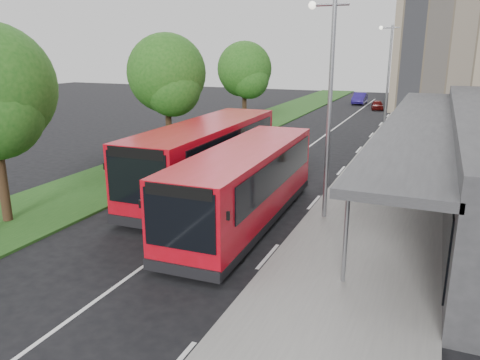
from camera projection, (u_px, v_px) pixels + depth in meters
The scene contains 15 objects.
ground at pixel (205, 222), 18.13m from camera, with size 120.00×120.00×0.00m, color black.
pavement at pixel (406, 141), 33.60m from camera, with size 5.00×80.00×0.15m, color gray.
grass_verge at pixel (240, 130), 38.47m from camera, with size 5.00×80.00×0.10m, color #194315.
lane_centre_line at pixel (307, 148), 31.43m from camera, with size 0.12×70.00×0.01m, color silver.
kerb_dashes at pixel (366, 142), 33.74m from camera, with size 0.12×56.00×0.01m.
tree_mid at pixel (167, 79), 27.49m from camera, with size 4.62×4.62×7.41m.
tree_far at pixel (245, 73), 38.18m from camera, with size 4.45×4.45×7.11m.
lamp_post_near at pixel (328, 99), 17.08m from camera, with size 1.44×0.28×8.00m.
lamp_post_far at pixel (387, 73), 34.82m from camera, with size 1.44×0.28×8.00m.
bus_main at pixel (245, 185), 17.62m from camera, with size 2.96×10.47×2.94m.
bus_second at pixel (207, 157), 21.51m from camera, with size 3.18×11.44×3.22m.
litter_bin at pixel (377, 162), 25.24m from camera, with size 0.45×0.45×0.80m, color #3B2B18.
bollard at pixel (385, 136), 32.59m from camera, with size 0.14×0.14×0.89m, color orange.
car_near at pixel (377, 105), 51.42m from camera, with size 1.23×3.05×1.04m, color #550D0C.
car_far at pixel (360, 98), 56.68m from camera, with size 1.43×4.11×1.35m, color navy.
Camera 1 is at (7.87, -15.14, 6.48)m, focal length 35.00 mm.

